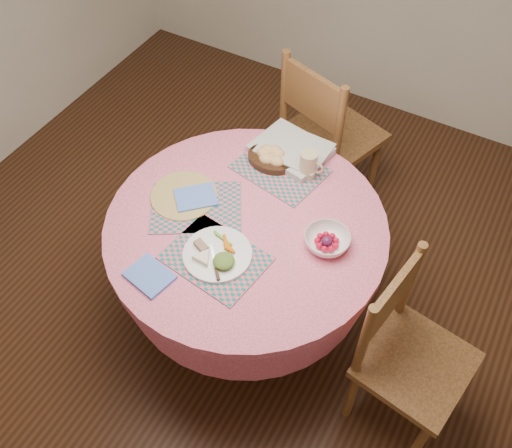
{
  "coord_description": "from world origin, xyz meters",
  "views": [
    {
      "loc": [
        0.81,
        -1.34,
        2.67
      ],
      "look_at": [
        0.05,
        0.0,
        0.78
      ],
      "focal_mm": 40.0,
      "sensor_mm": 36.0,
      "label": 1
    }
  ],
  "objects_px": {
    "wicker_trivet": "(184,196)",
    "latte_mug": "(309,164)",
    "dining_table": "(247,251)",
    "chair_right": "(407,353)",
    "dinner_plate": "(218,254)",
    "fruit_bowl": "(327,241)",
    "bread_bowl": "(271,157)",
    "chair_back": "(326,133)"
  },
  "relations": [
    {
      "from": "wicker_trivet",
      "to": "latte_mug",
      "type": "relative_size",
      "value": 2.23
    },
    {
      "from": "dining_table",
      "to": "wicker_trivet",
      "type": "distance_m",
      "value": 0.38
    },
    {
      "from": "bread_bowl",
      "to": "latte_mug",
      "type": "height_order",
      "value": "latte_mug"
    },
    {
      "from": "chair_right",
      "to": "latte_mug",
      "type": "bearing_deg",
      "value": 65.41
    },
    {
      "from": "dinner_plate",
      "to": "fruit_bowl",
      "type": "height_order",
      "value": "fruit_bowl"
    },
    {
      "from": "dinner_plate",
      "to": "latte_mug",
      "type": "xyz_separation_m",
      "value": [
        0.12,
        0.61,
        0.05
      ]
    },
    {
      "from": "chair_back",
      "to": "bread_bowl",
      "type": "bearing_deg",
      "value": 102.45
    },
    {
      "from": "dining_table",
      "to": "chair_right",
      "type": "distance_m",
      "value": 0.83
    },
    {
      "from": "dining_table",
      "to": "dinner_plate",
      "type": "distance_m",
      "value": 0.3
    },
    {
      "from": "chair_back",
      "to": "bread_bowl",
      "type": "height_order",
      "value": "chair_back"
    },
    {
      "from": "dining_table",
      "to": "wicker_trivet",
      "type": "bearing_deg",
      "value": 179.87
    },
    {
      "from": "dining_table",
      "to": "bread_bowl",
      "type": "height_order",
      "value": "bread_bowl"
    },
    {
      "from": "latte_mug",
      "to": "dining_table",
      "type": "bearing_deg",
      "value": -104.91
    },
    {
      "from": "chair_back",
      "to": "chair_right",
      "type": "bearing_deg",
      "value": 148.3
    },
    {
      "from": "chair_back",
      "to": "wicker_trivet",
      "type": "xyz_separation_m",
      "value": [
        -0.3,
        -0.93,
        0.22
      ]
    },
    {
      "from": "wicker_trivet",
      "to": "dining_table",
      "type": "bearing_deg",
      "value": -0.13
    },
    {
      "from": "chair_back",
      "to": "dinner_plate",
      "type": "distance_m",
      "value": 1.17
    },
    {
      "from": "dining_table",
      "to": "fruit_bowl",
      "type": "distance_m",
      "value": 0.42
    },
    {
      "from": "chair_right",
      "to": "wicker_trivet",
      "type": "xyz_separation_m",
      "value": [
        -1.14,
        0.09,
        0.27
      ]
    },
    {
      "from": "chair_right",
      "to": "wicker_trivet",
      "type": "bearing_deg",
      "value": 94.89
    },
    {
      "from": "dining_table",
      "to": "chair_back",
      "type": "xyz_separation_m",
      "value": [
        -0.03,
        0.93,
        -0.02
      ]
    },
    {
      "from": "chair_back",
      "to": "dinner_plate",
      "type": "bearing_deg",
      "value": 109.45
    },
    {
      "from": "wicker_trivet",
      "to": "latte_mug",
      "type": "distance_m",
      "value": 0.59
    },
    {
      "from": "bread_bowl",
      "to": "latte_mug",
      "type": "xyz_separation_m",
      "value": [
        0.19,
        0.01,
        0.04
      ]
    },
    {
      "from": "chair_back",
      "to": "fruit_bowl",
      "type": "xyz_separation_m",
      "value": [
        0.38,
        -0.87,
        0.24
      ]
    },
    {
      "from": "dining_table",
      "to": "bread_bowl",
      "type": "xyz_separation_m",
      "value": [
        -0.09,
        0.39,
        0.23
      ]
    },
    {
      "from": "chair_back",
      "to": "bread_bowl",
      "type": "distance_m",
      "value": 0.6
    },
    {
      "from": "wicker_trivet",
      "to": "fruit_bowl",
      "type": "bearing_deg",
      "value": 5.54
    },
    {
      "from": "latte_mug",
      "to": "fruit_bowl",
      "type": "xyz_separation_m",
      "value": [
        0.25,
        -0.33,
        -0.04
      ]
    },
    {
      "from": "latte_mug",
      "to": "fruit_bowl",
      "type": "distance_m",
      "value": 0.41
    },
    {
      "from": "chair_right",
      "to": "dinner_plate",
      "type": "xyz_separation_m",
      "value": [
        -0.83,
        -0.12,
        0.28
      ]
    },
    {
      "from": "dinner_plate",
      "to": "fruit_bowl",
      "type": "xyz_separation_m",
      "value": [
        0.36,
        0.28,
        0.01
      ]
    },
    {
      "from": "chair_back",
      "to": "latte_mug",
      "type": "distance_m",
      "value": 0.63
    },
    {
      "from": "wicker_trivet",
      "to": "bread_bowl",
      "type": "bearing_deg",
      "value": 58.44
    },
    {
      "from": "chair_right",
      "to": "dinner_plate",
      "type": "relative_size",
      "value": 3.27
    },
    {
      "from": "latte_mug",
      "to": "wicker_trivet",
      "type": "bearing_deg",
      "value": -137.51
    },
    {
      "from": "chair_right",
      "to": "wicker_trivet",
      "type": "relative_size",
      "value": 3.14
    },
    {
      "from": "dining_table",
      "to": "chair_right",
      "type": "relative_size",
      "value": 1.32
    },
    {
      "from": "chair_back",
      "to": "fruit_bowl",
      "type": "relative_size",
      "value": 4.05
    },
    {
      "from": "bread_bowl",
      "to": "fruit_bowl",
      "type": "xyz_separation_m",
      "value": [
        0.44,
        -0.32,
        -0.01
      ]
    },
    {
      "from": "dining_table",
      "to": "fruit_bowl",
      "type": "bearing_deg",
      "value": 10.65
    },
    {
      "from": "bread_bowl",
      "to": "fruit_bowl",
      "type": "bearing_deg",
      "value": -36.04
    }
  ]
}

